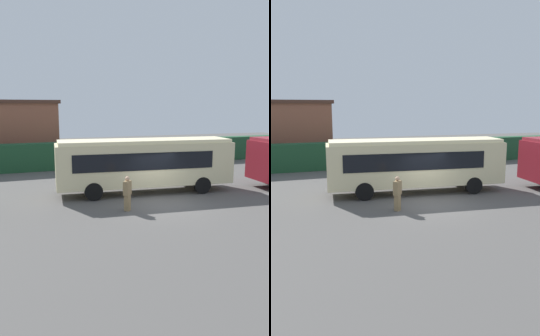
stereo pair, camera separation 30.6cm
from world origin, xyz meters
TOP-DOWN VIEW (x-y plane):
  - ground_plane at (0.00, 0.00)m, footprint 83.07×83.07m
  - bus_cream at (0.05, 2.60)m, footprint 10.57×3.40m
  - person_left at (-2.11, -0.52)m, footprint 0.50×0.50m
  - hedge_row at (0.00, 12.22)m, footprint 53.54×1.16m
  - depot_building at (-8.22, 17.82)m, footprint 10.24×6.97m

SIDE VIEW (x-z plane):
  - ground_plane at x=0.00m, z-range 0.00..0.00m
  - person_left at x=-2.11m, z-range 0.04..1.75m
  - hedge_row at x=0.00m, z-range 0.00..2.20m
  - bus_cream at x=0.05m, z-range 0.24..3.41m
  - depot_building at x=-8.22m, z-range 0.01..5.66m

